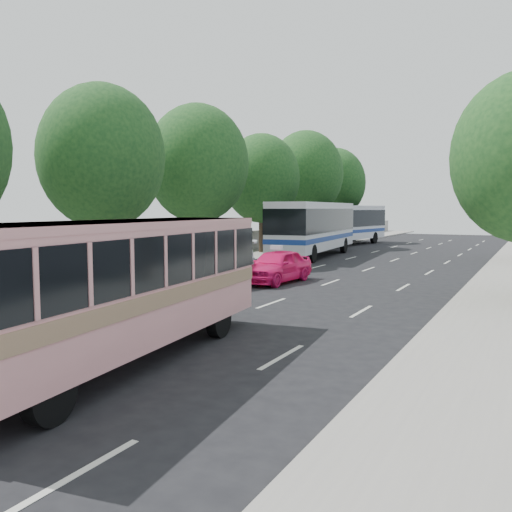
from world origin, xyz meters
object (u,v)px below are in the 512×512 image
Objects in this scene: pink_bus at (117,275)px; white_pickup at (210,260)px; tour_coach_rear at (346,221)px; pink_taxi at (276,266)px; tour_coach_front at (314,224)px.

pink_bus is 14.03m from white_pickup.
tour_coach_rear is at bearing 94.70° from pink_bus.
tour_coach_front is (-3.37, 13.02, 1.48)m from pink_taxi.
tour_coach_rear reaches higher than white_pickup.
tour_coach_rear reaches higher than pink_taxi.
tour_coach_rear is (-1.80, 25.39, 1.26)m from white_pickup.
pink_bus is 0.77× the size of tour_coach_front.
tour_coach_rear is at bearing 93.28° from tour_coach_front.
pink_bus is 0.80× the size of tour_coach_rear.
white_pickup is at bearing -173.94° from pink_taxi.
pink_bus reaches higher than pink_taxi.
pink_bus is 1.59× the size of white_pickup.
pink_taxi is at bearing -0.55° from white_pickup.
pink_bus is at bearing -70.79° from tour_coach_rear.
pink_taxi is 0.36× the size of tour_coach_rear.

